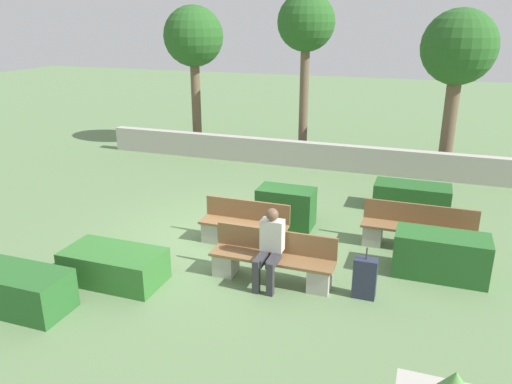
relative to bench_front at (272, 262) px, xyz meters
The scene contains 15 objects.
ground_plane 1.87m from the bench_front, 135.71° to the left, with size 60.00×60.00×0.00m, color #607F51.
perimeter_wall 7.00m from the bench_front, 100.85° to the left, with size 12.70×0.30×0.76m.
bench_front is the anchor object (origin of this frame).
bench_left_side 3.11m from the bench_front, 42.73° to the left, with size 2.15×0.48×0.85m.
bench_right_side 1.54m from the bench_front, 128.89° to the left, with size 1.76×0.48×0.85m.
person_seated_man 0.42m from the bench_front, 89.15° to the right, with size 0.38×0.64×1.33m.
hedge_block_near_left 2.69m from the bench_front, 160.03° to the right, with size 1.68×0.88×0.56m.
hedge_block_near_right 2.41m from the bench_front, 100.63° to the left, with size 1.20×0.67×0.84m.
hedge_block_mid_left 2.92m from the bench_front, 22.54° to the left, with size 1.56×0.72×0.77m.
hedge_block_mid_right 4.04m from the bench_front, 148.06° to the right, with size 1.66×0.77×0.64m.
hedge_block_far_left 4.71m from the bench_front, 64.06° to the left, with size 1.71×0.77×0.62m.
suitcase 1.56m from the bench_front, ahead, with size 0.37×0.21×0.88m.
tree_leftmost 10.25m from the bench_front, 123.22° to the left, with size 1.96×1.96×4.66m.
tree_center_left 8.94m from the bench_front, 100.84° to the left, with size 1.73×1.73×4.99m.
tree_center_right 9.00m from the bench_front, 70.76° to the left, with size 2.06×2.06×4.53m.
Camera 1 is at (3.58, -8.53, 4.27)m, focal length 35.00 mm.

